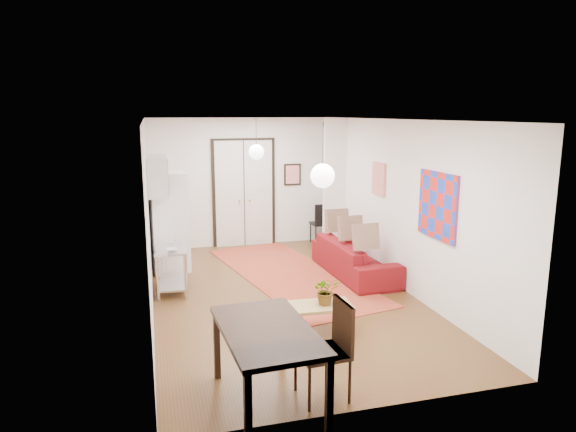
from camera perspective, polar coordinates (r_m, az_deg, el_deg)
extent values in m
plane|color=brown|center=(8.72, -0.66, -8.78)|extent=(7.00, 7.00, 0.00)
cube|color=white|center=(8.18, -0.70, 10.65)|extent=(4.20, 7.00, 0.02)
cube|color=white|center=(11.71, -4.98, 3.72)|extent=(4.20, 0.02, 2.90)
cube|color=white|center=(5.11, 9.24, -6.50)|extent=(4.20, 0.02, 2.90)
cube|color=white|center=(8.07, -15.27, -0.13)|extent=(0.02, 7.00, 2.90)
cube|color=white|center=(9.07, 12.27, 1.26)|extent=(0.02, 7.00, 2.90)
cube|color=silver|center=(11.70, -4.92, 2.48)|extent=(1.44, 0.06, 2.50)
cube|color=white|center=(11.28, 5.20, 3.43)|extent=(0.50, 0.10, 2.90)
cube|color=silver|center=(9.49, -14.35, 4.35)|extent=(0.35, 1.00, 0.70)
cube|color=red|center=(7.96, 16.29, 1.12)|extent=(0.05, 1.00, 1.00)
cube|color=#F1E1C9|center=(9.72, 10.07, 4.10)|extent=(0.05, 0.50, 0.60)
cube|color=red|center=(11.91, 0.51, 4.63)|extent=(0.40, 0.03, 0.50)
cube|color=#9C6541|center=(9.98, -15.28, 4.92)|extent=(0.03, 0.44, 0.54)
sphere|color=white|center=(10.16, -3.53, 7.11)|extent=(0.30, 0.30, 0.30)
cylinder|color=black|center=(10.13, -3.56, 9.37)|extent=(0.01, 0.01, 0.50)
sphere|color=white|center=(6.31, 3.86, 4.47)|extent=(0.30, 0.30, 0.30)
cylinder|color=black|center=(6.27, 3.91, 8.10)|extent=(0.01, 0.01, 0.50)
cube|color=#B9452E|center=(9.75, 0.25, -6.51)|extent=(2.58, 4.82, 0.01)
imported|color=maroon|center=(9.74, 7.42, -4.65)|extent=(0.98, 2.29, 0.66)
cube|color=#A8884F|center=(7.21, 3.45, -9.95)|extent=(0.94, 0.56, 0.04)
cube|color=#A8884F|center=(7.00, 0.76, -12.40)|extent=(0.05, 0.05, 0.36)
cube|color=#A8884F|center=(7.25, 7.04, -11.64)|extent=(0.05, 0.05, 0.36)
cube|color=#A8884F|center=(7.36, -0.12, -11.18)|extent=(0.05, 0.05, 0.36)
cube|color=#A8884F|center=(7.59, 5.88, -10.51)|extent=(0.05, 0.05, 0.36)
imported|color=#335C29|center=(7.17, 4.23, -8.25)|extent=(0.37, 0.33, 0.39)
cube|color=#BBBDC0|center=(8.92, -12.80, -3.42)|extent=(0.59, 1.06, 0.03)
cube|color=#BBBDC0|center=(9.10, -12.63, -7.16)|extent=(0.55, 1.02, 0.03)
cylinder|color=#BBBDC0|center=(8.57, -14.00, -6.77)|extent=(0.04, 0.04, 0.77)
cylinder|color=#BBBDC0|center=(8.59, -11.10, -6.60)|extent=(0.04, 0.04, 0.77)
cylinder|color=#BBBDC0|center=(9.48, -14.14, -5.02)|extent=(0.04, 0.04, 0.77)
cylinder|color=#BBBDC0|center=(9.49, -11.52, -4.88)|extent=(0.04, 0.04, 0.77)
imported|color=white|center=(8.62, -12.72, -3.66)|extent=(0.20, 0.20, 0.05)
imported|color=#5499B7|center=(9.14, -12.90, -2.43)|extent=(0.08, 0.08, 0.16)
cube|color=white|center=(10.05, -13.12, -0.69)|extent=(0.76, 0.76, 1.91)
cube|color=black|center=(5.35, -2.36, -12.61)|extent=(0.98, 1.60, 0.06)
cube|color=black|center=(4.87, -5.07, -21.08)|extent=(0.07, 0.07, 0.80)
cube|color=black|center=(5.03, 4.21, -19.86)|extent=(0.07, 0.07, 0.80)
cube|color=black|center=(6.12, -7.53, -13.95)|extent=(0.07, 0.07, 0.80)
cube|color=black|center=(6.25, -0.27, -13.26)|extent=(0.07, 0.07, 0.80)
cube|color=#392012|center=(5.64, 3.83, -14.93)|extent=(0.54, 0.52, 0.04)
cube|color=#392012|center=(5.72, 3.09, -11.36)|extent=(0.07, 0.49, 0.53)
cylinder|color=#392012|center=(5.51, 2.37, -18.59)|extent=(0.03, 0.03, 0.51)
cylinder|color=#392012|center=(5.64, 6.73, -17.91)|extent=(0.03, 0.03, 0.51)
cylinder|color=#392012|center=(5.89, 1.00, -16.48)|extent=(0.03, 0.03, 0.51)
cylinder|color=#392012|center=(6.01, 5.08, -15.93)|extent=(0.03, 0.03, 0.51)
cube|color=#392012|center=(5.64, 3.83, -14.93)|extent=(0.54, 0.52, 0.04)
cube|color=#392012|center=(5.72, 3.09, -11.36)|extent=(0.07, 0.49, 0.53)
cylinder|color=#392012|center=(5.51, 2.37, -18.59)|extent=(0.03, 0.03, 0.51)
cylinder|color=#392012|center=(5.64, 6.73, -17.91)|extent=(0.03, 0.03, 0.51)
cylinder|color=#392012|center=(5.89, 1.00, -16.48)|extent=(0.03, 0.03, 0.51)
cylinder|color=#392012|center=(6.01, 5.08, -15.93)|extent=(0.03, 0.03, 0.51)
cube|color=black|center=(11.97, 3.68, -0.84)|extent=(0.45, 0.45, 0.04)
cube|color=black|center=(12.10, 3.40, 0.54)|extent=(0.44, 0.05, 0.47)
cylinder|color=black|center=(11.79, 3.09, -2.20)|extent=(0.03, 0.03, 0.47)
cylinder|color=black|center=(11.91, 4.83, -2.09)|extent=(0.03, 0.03, 0.47)
cylinder|color=black|center=(12.14, 2.53, -1.80)|extent=(0.03, 0.03, 0.47)
cylinder|color=black|center=(12.26, 4.23, -1.69)|extent=(0.03, 0.03, 0.47)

